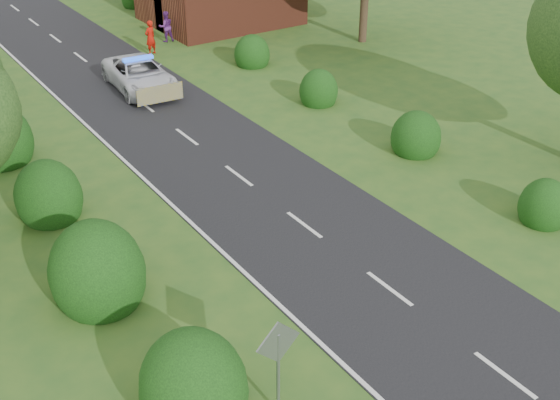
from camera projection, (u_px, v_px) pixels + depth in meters
ground at (505, 376)px, 16.29m from camera, size 120.00×120.00×0.00m
road at (199, 146)px, 27.10m from camera, size 6.00×70.00×0.02m
road_markings at (186, 177)px, 24.82m from camera, size 4.96×70.00×0.01m
hedgerow_left at (59, 214)px, 21.19m from camera, size 2.75×50.41×3.00m
hedgerow_right at (394, 128)px, 27.29m from camera, size 2.10×45.78×2.10m
road_sign at (278, 355)px, 14.49m from camera, size 1.06×0.08×2.53m
police_van at (140, 75)px, 32.08m from camera, size 2.70×5.25×1.55m
pedestrian_red at (150, 37)px, 36.54m from camera, size 0.75×0.62×1.78m
pedestrian_purple at (166, 26)px, 38.50m from camera, size 0.89×0.74×1.67m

